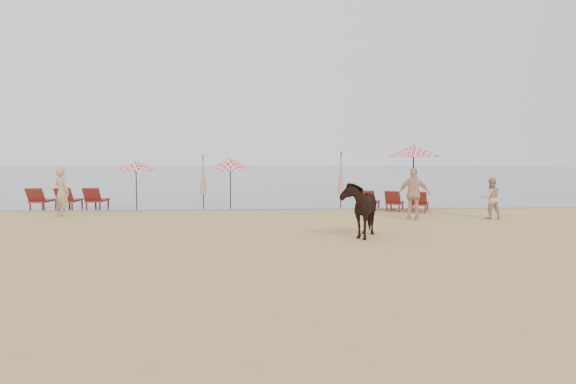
% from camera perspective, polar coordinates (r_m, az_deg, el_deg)
% --- Properties ---
extents(ground, '(120.00, 120.00, 0.00)m').
position_cam_1_polar(ground, '(10.54, 1.59, -7.83)').
color(ground, tan).
rests_on(ground, ground).
extents(sea, '(160.00, 140.00, 0.06)m').
position_cam_1_polar(sea, '(90.31, -2.75, 2.53)').
color(sea, '#51606B').
rests_on(sea, ground).
extents(lounger_cluster_left, '(3.00, 1.84, 0.65)m').
position_cam_1_polar(lounger_cluster_left, '(22.62, -24.57, -0.75)').
color(lounger_cluster_left, maroon).
rests_on(lounger_cluster_left, ground).
extents(lounger_cluster_right, '(3.07, 2.51, 0.59)m').
position_cam_1_polar(lounger_cluster_right, '(20.43, 12.49, -1.07)').
color(lounger_cluster_right, maroon).
rests_on(lounger_cluster_right, ground).
extents(umbrella_open_left_a, '(1.83, 1.83, 2.08)m').
position_cam_1_polar(umbrella_open_left_a, '(20.96, -17.58, 2.97)').
color(umbrella_open_left_a, black).
rests_on(umbrella_open_left_a, ground).
extents(umbrella_open_left_b, '(1.79, 1.83, 2.29)m').
position_cam_1_polar(umbrella_open_left_b, '(21.20, -6.87, 3.42)').
color(umbrella_open_left_b, black).
rests_on(umbrella_open_left_b, ground).
extents(umbrella_open_right, '(2.27, 2.27, 2.77)m').
position_cam_1_polar(umbrella_open_right, '(20.82, 14.67, 4.74)').
color(umbrella_open_right, black).
rests_on(umbrella_open_right, ground).
extents(umbrella_closed_left, '(0.29, 0.29, 2.35)m').
position_cam_1_polar(umbrella_closed_left, '(21.77, -10.02, 2.00)').
color(umbrella_closed_left, black).
rests_on(umbrella_closed_left, ground).
extents(umbrella_closed_right, '(0.30, 0.30, 2.49)m').
position_cam_1_polar(umbrella_closed_right, '(21.28, 6.30, 2.23)').
color(umbrella_closed_right, black).
rests_on(umbrella_closed_right, ground).
extents(cow, '(1.41, 2.01, 1.55)m').
position_cam_1_polar(cow, '(13.50, 8.50, -1.96)').
color(cow, black).
rests_on(cow, ground).
extents(beachgoer_left, '(0.81, 0.74, 1.85)m').
position_cam_1_polar(beachgoer_left, '(19.82, -25.23, 0.00)').
color(beachgoer_left, tan).
rests_on(beachgoer_left, ground).
extents(beachgoer_right_a, '(0.75, 0.59, 1.49)m').
position_cam_1_polar(beachgoer_right_a, '(18.77, 22.89, -0.68)').
color(beachgoer_right_a, tan).
rests_on(beachgoer_right_a, ground).
extents(beachgoer_right_b, '(1.17, 0.77, 1.84)m').
position_cam_1_polar(beachgoer_right_b, '(17.58, 14.69, -0.22)').
color(beachgoer_right_b, '#DCA98A').
rests_on(beachgoer_right_b, ground).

